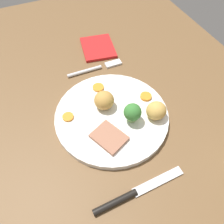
% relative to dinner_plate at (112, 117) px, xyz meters
% --- Properties ---
extents(dining_table, '(1.20, 0.84, 0.04)m').
position_rel_dinner_plate_xyz_m(dining_table, '(-0.00, -0.01, -0.02)').
color(dining_table, brown).
rests_on(dining_table, ground).
extents(dinner_plate, '(0.26, 0.26, 0.01)m').
position_rel_dinner_plate_xyz_m(dinner_plate, '(0.00, 0.00, 0.00)').
color(dinner_plate, white).
rests_on(dinner_plate, dining_table).
extents(meat_slice_main, '(0.08, 0.08, 0.01)m').
position_rel_dinner_plate_xyz_m(meat_slice_main, '(0.05, -0.03, 0.01)').
color(meat_slice_main, '#9E664C').
rests_on(meat_slice_main, dinner_plate).
extents(roast_potato_left, '(0.05, 0.05, 0.04)m').
position_rel_dinner_plate_xyz_m(roast_potato_left, '(0.04, 0.09, 0.03)').
color(roast_potato_left, tan).
rests_on(roast_potato_left, dinner_plate).
extents(roast_potato_right, '(0.05, 0.05, 0.04)m').
position_rel_dinner_plate_xyz_m(roast_potato_right, '(-0.03, -0.00, 0.03)').
color(roast_potato_right, '#BC8C42').
rests_on(roast_potato_right, dinner_plate).
extents(carrot_coin_front, '(0.02, 0.02, 0.00)m').
position_rel_dinner_plate_xyz_m(carrot_coin_front, '(-0.03, -0.09, 0.01)').
color(carrot_coin_front, orange).
rests_on(carrot_coin_front, dinner_plate).
extents(carrot_coin_back, '(0.03, 0.03, 0.01)m').
position_rel_dinner_plate_xyz_m(carrot_coin_back, '(-0.01, 0.09, 0.01)').
color(carrot_coin_back, orange).
rests_on(carrot_coin_back, dinner_plate).
extents(carrot_coin_side, '(0.03, 0.03, 0.00)m').
position_rel_dinner_plate_xyz_m(carrot_coin_side, '(-0.09, 0.00, 0.01)').
color(carrot_coin_side, orange).
rests_on(carrot_coin_side, dinner_plate).
extents(broccoli_floret, '(0.04, 0.04, 0.05)m').
position_rel_dinner_plate_xyz_m(broccoli_floret, '(0.03, 0.03, 0.03)').
color(broccoli_floret, '#8CB766').
rests_on(broccoli_floret, dinner_plate).
extents(fork, '(0.02, 0.15, 0.01)m').
position_rel_dinner_plate_xyz_m(fork, '(-0.17, 0.03, -0.00)').
color(fork, silver).
rests_on(fork, dining_table).
extents(knife, '(0.02, 0.19, 0.01)m').
position_rel_dinner_plate_xyz_m(knife, '(0.17, -0.04, -0.00)').
color(knife, black).
rests_on(knife, dining_table).
extents(folded_napkin, '(0.12, 0.11, 0.01)m').
position_rel_dinner_plate_xyz_m(folded_napkin, '(-0.25, 0.06, -0.00)').
color(folded_napkin, red).
rests_on(folded_napkin, dining_table).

